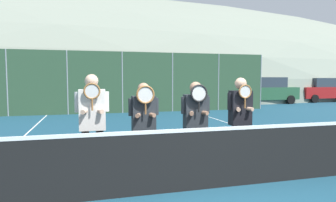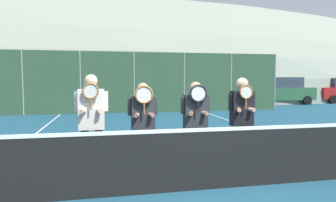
{
  "view_description": "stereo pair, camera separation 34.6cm",
  "coord_description": "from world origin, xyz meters",
  "px_view_note": "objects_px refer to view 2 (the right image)",
  "views": [
    {
      "loc": [
        -1.74,
        -4.37,
        1.78
      ],
      "look_at": [
        -0.26,
        1.12,
        1.35
      ],
      "focal_mm": 32.0,
      "sensor_mm": 36.0,
      "label": 1
    },
    {
      "loc": [
        -1.41,
        -4.45,
        1.78
      ],
      "look_at": [
        -0.26,
        1.12,
        1.35
      ],
      "focal_mm": 32.0,
      "sensor_mm": 36.0,
      "label": 2
    }
  ],
  "objects_px": {
    "player_center_left": "(143,120)",
    "car_far_left": "(39,94)",
    "player_rightmost": "(242,115)",
    "player_leftmost": "(92,117)",
    "car_right_of_center": "(281,90)",
    "car_center": "(209,91)",
    "player_center_right": "(196,118)",
    "car_left_of_center": "(126,92)"
  },
  "relations": [
    {
      "from": "player_center_left",
      "to": "player_rightmost",
      "type": "height_order",
      "value": "player_rightmost"
    },
    {
      "from": "player_center_right",
      "to": "player_rightmost",
      "type": "relative_size",
      "value": 0.96
    },
    {
      "from": "player_leftmost",
      "to": "car_center",
      "type": "relative_size",
      "value": 0.39
    },
    {
      "from": "player_rightmost",
      "to": "car_right_of_center",
      "type": "xyz_separation_m",
      "value": [
        9.38,
        13.44,
        -0.13
      ]
    },
    {
      "from": "player_center_left",
      "to": "player_rightmost",
      "type": "xyz_separation_m",
      "value": [
        1.92,
        -0.06,
        0.05
      ]
    },
    {
      "from": "player_leftmost",
      "to": "player_center_left",
      "type": "distance_m",
      "value": 0.92
    },
    {
      "from": "player_rightmost",
      "to": "car_right_of_center",
      "type": "bearing_deg",
      "value": 55.1
    },
    {
      "from": "player_center_right",
      "to": "player_rightmost",
      "type": "bearing_deg",
      "value": -1.7
    },
    {
      "from": "player_center_right",
      "to": "player_leftmost",
      "type": "bearing_deg",
      "value": -179.19
    },
    {
      "from": "player_leftmost",
      "to": "car_center",
      "type": "height_order",
      "value": "player_leftmost"
    },
    {
      "from": "player_leftmost",
      "to": "car_far_left",
      "type": "height_order",
      "value": "player_leftmost"
    },
    {
      "from": "player_leftmost",
      "to": "car_far_left",
      "type": "relative_size",
      "value": 0.44
    },
    {
      "from": "car_far_left",
      "to": "player_rightmost",
      "type": "bearing_deg",
      "value": -64.17
    },
    {
      "from": "car_left_of_center",
      "to": "car_center",
      "type": "relative_size",
      "value": 0.91
    },
    {
      "from": "car_far_left",
      "to": "car_left_of_center",
      "type": "bearing_deg",
      "value": 5.21
    },
    {
      "from": "car_far_left",
      "to": "car_right_of_center",
      "type": "height_order",
      "value": "car_right_of_center"
    },
    {
      "from": "player_leftmost",
      "to": "car_right_of_center",
      "type": "xyz_separation_m",
      "value": [
        12.2,
        13.44,
        -0.16
      ]
    },
    {
      "from": "player_center_left",
      "to": "car_center",
      "type": "xyz_separation_m",
      "value": [
        5.95,
        13.2,
        -0.08
      ]
    },
    {
      "from": "car_right_of_center",
      "to": "player_leftmost",
      "type": "bearing_deg",
      "value": -132.23
    },
    {
      "from": "player_leftmost",
      "to": "player_rightmost",
      "type": "height_order",
      "value": "player_leftmost"
    },
    {
      "from": "player_leftmost",
      "to": "player_center_left",
      "type": "xyz_separation_m",
      "value": [
        0.91,
        0.06,
        -0.09
      ]
    },
    {
      "from": "car_far_left",
      "to": "car_left_of_center",
      "type": "distance_m",
      "value": 5.11
    },
    {
      "from": "player_center_right",
      "to": "car_left_of_center",
      "type": "bearing_deg",
      "value": 91.67
    },
    {
      "from": "car_left_of_center",
      "to": "car_right_of_center",
      "type": "height_order",
      "value": "car_right_of_center"
    },
    {
      "from": "player_leftmost",
      "to": "car_right_of_center",
      "type": "height_order",
      "value": "car_right_of_center"
    },
    {
      "from": "player_center_left",
      "to": "player_rightmost",
      "type": "relative_size",
      "value": 0.95
    },
    {
      "from": "player_center_left",
      "to": "car_far_left",
      "type": "bearing_deg",
      "value": 108.83
    },
    {
      "from": "car_left_of_center",
      "to": "car_right_of_center",
      "type": "bearing_deg",
      "value": -1.45
    },
    {
      "from": "player_center_left",
      "to": "player_center_right",
      "type": "height_order",
      "value": "player_center_right"
    },
    {
      "from": "player_leftmost",
      "to": "player_center_left",
      "type": "relative_size",
      "value": 1.09
    },
    {
      "from": "player_rightmost",
      "to": "car_center",
      "type": "relative_size",
      "value": 0.38
    },
    {
      "from": "player_leftmost",
      "to": "player_center_left",
      "type": "height_order",
      "value": "player_leftmost"
    },
    {
      "from": "player_leftmost",
      "to": "car_center",
      "type": "xyz_separation_m",
      "value": [
        6.86,
        13.25,
        -0.17
      ]
    },
    {
      "from": "player_rightmost",
      "to": "car_right_of_center",
      "type": "distance_m",
      "value": 16.39
    },
    {
      "from": "car_far_left",
      "to": "car_left_of_center",
      "type": "height_order",
      "value": "car_left_of_center"
    },
    {
      "from": "player_leftmost",
      "to": "car_right_of_center",
      "type": "distance_m",
      "value": 18.15
    },
    {
      "from": "car_center",
      "to": "player_center_right",
      "type": "bearing_deg",
      "value": -110.57
    },
    {
      "from": "car_left_of_center",
      "to": "player_center_right",
      "type": "bearing_deg",
      "value": -88.33
    },
    {
      "from": "player_leftmost",
      "to": "car_left_of_center",
      "type": "bearing_deg",
      "value": 83.75
    },
    {
      "from": "player_center_right",
      "to": "car_far_left",
      "type": "distance_m",
      "value": 14.32
    },
    {
      "from": "player_center_left",
      "to": "car_center",
      "type": "distance_m",
      "value": 14.48
    },
    {
      "from": "player_center_left",
      "to": "player_center_right",
      "type": "bearing_deg",
      "value": -1.66
    }
  ]
}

